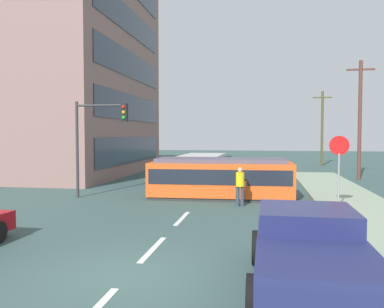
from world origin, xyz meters
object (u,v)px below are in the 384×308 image
(traffic_light_mast, at_px, (98,130))
(utility_pole_mid, at_px, (360,118))
(pedestrian_crossing, at_px, (240,184))
(stop_sign, at_px, (339,157))
(pickup_truck_parked, at_px, (309,251))
(utility_pole_far, at_px, (322,127))
(city_bus, at_px, (202,166))
(streetcar_tram, at_px, (221,177))

(traffic_light_mast, distance_m, utility_pole_mid, 17.68)
(pedestrian_crossing, xyz_separation_m, stop_sign, (3.90, -0.66, 1.25))
(pickup_truck_parked, height_order, stop_sign, stop_sign)
(utility_pole_mid, height_order, utility_pole_far, utility_pole_mid)
(city_bus, height_order, traffic_light_mast, traffic_light_mast)
(city_bus, xyz_separation_m, pedestrian_crossing, (2.88, -8.27, -0.08))
(city_bus, xyz_separation_m, stop_sign, (6.78, -8.92, 1.17))
(streetcar_tram, bearing_deg, utility_pole_far, 70.20)
(traffic_light_mast, bearing_deg, pedestrian_crossing, -8.33)
(pickup_truck_parked, bearing_deg, pedestrian_crossing, 101.14)
(pickup_truck_parked, relative_size, traffic_light_mast, 1.08)
(stop_sign, distance_m, utility_pole_mid, 12.69)
(utility_pole_mid, bearing_deg, stop_sign, -106.23)
(pickup_truck_parked, bearing_deg, utility_pole_far, 81.46)
(pedestrian_crossing, bearing_deg, streetcar_tram, 116.90)
(streetcar_tram, height_order, utility_pole_mid, utility_pole_mid)
(streetcar_tram, bearing_deg, utility_pole_mid, 47.78)
(city_bus, relative_size, stop_sign, 1.91)
(pedestrian_crossing, relative_size, stop_sign, 0.58)
(city_bus, distance_m, utility_pole_far, 18.41)
(city_bus, relative_size, pickup_truck_parked, 1.09)
(city_bus, relative_size, utility_pole_mid, 0.68)
(streetcar_tram, relative_size, pedestrian_crossing, 4.14)
(stop_sign, distance_m, utility_pole_far, 24.58)
(utility_pole_mid, bearing_deg, streetcar_tram, -132.22)
(stop_sign, bearing_deg, pickup_truck_parked, -103.81)
(pickup_truck_parked, distance_m, utility_pole_mid, 21.57)
(pickup_truck_parked, bearing_deg, streetcar_tram, 104.24)
(traffic_light_mast, xyz_separation_m, utility_pole_mid, (14.29, 10.37, 0.92))
(streetcar_tram, distance_m, utility_pole_mid, 12.98)
(pedestrian_crossing, relative_size, traffic_light_mast, 0.36)
(city_bus, distance_m, pedestrian_crossing, 8.75)
(stop_sign, relative_size, traffic_light_mast, 0.62)
(streetcar_tram, bearing_deg, city_bus, 106.45)
(stop_sign, relative_size, utility_pole_mid, 0.36)
(city_bus, distance_m, utility_pole_mid, 11.20)
(streetcar_tram, height_order, city_bus, streetcar_tram)
(stop_sign, bearing_deg, utility_pole_mid, 73.77)
(pickup_truck_parked, relative_size, stop_sign, 1.74)
(traffic_light_mast, bearing_deg, utility_pole_mid, 35.97)
(city_bus, xyz_separation_m, traffic_light_mast, (-4.00, -7.26, 2.26))
(pedestrian_crossing, bearing_deg, utility_pole_mid, 56.94)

